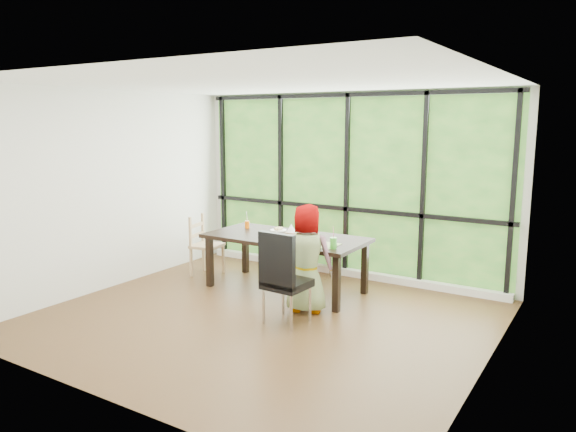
{
  "coord_description": "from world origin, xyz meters",
  "views": [
    {
      "loc": [
        3.44,
        -5.0,
        2.28
      ],
      "look_at": [
        -0.25,
        0.97,
        1.05
      ],
      "focal_mm": 33.85,
      "sensor_mm": 36.0,
      "label": 1
    }
  ],
  "objects_px": {
    "child_toddler": "(308,249)",
    "tissue_box": "(291,236)",
    "dining_table": "(286,263)",
    "plate_far": "(278,230)",
    "green_cup": "(333,243)",
    "orange_cup": "(247,224)",
    "plate_near": "(314,244)",
    "child_older": "(305,258)",
    "chair_end_beech": "(207,246)",
    "chair_interior_leather": "(287,277)",
    "chair_window_leather": "(325,238)"
  },
  "relations": [
    {
      "from": "plate_far",
      "to": "green_cup",
      "type": "relative_size",
      "value": 1.69
    },
    {
      "from": "chair_interior_leather",
      "to": "child_older",
      "type": "xyz_separation_m",
      "value": [
        -0.02,
        0.45,
        0.12
      ]
    },
    {
      "from": "chair_interior_leather",
      "to": "plate_far",
      "type": "height_order",
      "value": "chair_interior_leather"
    },
    {
      "from": "chair_interior_leather",
      "to": "green_cup",
      "type": "distance_m",
      "value": 0.81
    },
    {
      "from": "plate_near",
      "to": "green_cup",
      "type": "xyz_separation_m",
      "value": [
        0.3,
        -0.05,
        0.06
      ]
    },
    {
      "from": "chair_end_beech",
      "to": "green_cup",
      "type": "distance_m",
      "value": 2.31
    },
    {
      "from": "child_older",
      "to": "tissue_box",
      "type": "height_order",
      "value": "child_older"
    },
    {
      "from": "chair_window_leather",
      "to": "chair_end_beech",
      "type": "height_order",
      "value": "chair_window_leather"
    },
    {
      "from": "plate_far",
      "to": "tissue_box",
      "type": "height_order",
      "value": "tissue_box"
    },
    {
      "from": "chair_end_beech",
      "to": "green_cup",
      "type": "xyz_separation_m",
      "value": [
        2.26,
        -0.31,
        0.37
      ]
    },
    {
      "from": "child_toddler",
      "to": "plate_far",
      "type": "xyz_separation_m",
      "value": [
        -0.28,
        -0.37,
        0.31
      ]
    },
    {
      "from": "dining_table",
      "to": "child_toddler",
      "type": "relative_size",
      "value": 2.45
    },
    {
      "from": "green_cup",
      "to": "tissue_box",
      "type": "height_order",
      "value": "green_cup"
    },
    {
      "from": "dining_table",
      "to": "child_older",
      "type": "bearing_deg",
      "value": -42.23
    },
    {
      "from": "child_toddler",
      "to": "plate_near",
      "type": "distance_m",
      "value": 1.09
    },
    {
      "from": "child_older",
      "to": "green_cup",
      "type": "xyz_separation_m",
      "value": [
        0.24,
        0.27,
        0.16
      ]
    },
    {
      "from": "child_older",
      "to": "tissue_box",
      "type": "bearing_deg",
      "value": -59.89
    },
    {
      "from": "chair_interior_leather",
      "to": "orange_cup",
      "type": "xyz_separation_m",
      "value": [
        -1.44,
        1.22,
        0.26
      ]
    },
    {
      "from": "chair_interior_leather",
      "to": "green_cup",
      "type": "relative_size",
      "value": 7.9
    },
    {
      "from": "child_older",
      "to": "plate_far",
      "type": "xyz_separation_m",
      "value": [
        -0.92,
        0.84,
        0.1
      ]
    },
    {
      "from": "chair_end_beech",
      "to": "tissue_box",
      "type": "distance_m",
      "value": 1.62
    },
    {
      "from": "child_toddler",
      "to": "child_older",
      "type": "bearing_deg",
      "value": -52.06
    },
    {
      "from": "chair_end_beech",
      "to": "tissue_box",
      "type": "height_order",
      "value": "chair_end_beech"
    },
    {
      "from": "chair_interior_leather",
      "to": "plate_far",
      "type": "xyz_separation_m",
      "value": [
        -0.94,
        1.29,
        0.22
      ]
    },
    {
      "from": "chair_interior_leather",
      "to": "child_older",
      "type": "height_order",
      "value": "child_older"
    },
    {
      "from": "plate_far",
      "to": "orange_cup",
      "type": "xyz_separation_m",
      "value": [
        -0.49,
        -0.08,
        0.05
      ]
    },
    {
      "from": "plate_far",
      "to": "orange_cup",
      "type": "bearing_deg",
      "value": -171.26
    },
    {
      "from": "chair_end_beech",
      "to": "child_toddler",
      "type": "height_order",
      "value": "chair_end_beech"
    },
    {
      "from": "child_toddler",
      "to": "orange_cup",
      "type": "distance_m",
      "value": 0.96
    },
    {
      "from": "chair_interior_leather",
      "to": "plate_near",
      "type": "height_order",
      "value": "chair_interior_leather"
    },
    {
      "from": "orange_cup",
      "to": "chair_end_beech",
      "type": "bearing_deg",
      "value": -163.65
    },
    {
      "from": "plate_near",
      "to": "orange_cup",
      "type": "height_order",
      "value": "orange_cup"
    },
    {
      "from": "tissue_box",
      "to": "chair_end_beech",
      "type": "bearing_deg",
      "value": 174.13
    },
    {
      "from": "chair_interior_leather",
      "to": "plate_near",
      "type": "relative_size",
      "value": 4.02
    },
    {
      "from": "child_toddler",
      "to": "tissue_box",
      "type": "bearing_deg",
      "value": -66.69
    },
    {
      "from": "child_toddler",
      "to": "child_older",
      "type": "relative_size",
      "value": 0.67
    },
    {
      "from": "chair_end_beech",
      "to": "child_older",
      "type": "bearing_deg",
      "value": -116.42
    },
    {
      "from": "plate_far",
      "to": "tissue_box",
      "type": "distance_m",
      "value": 0.63
    },
    {
      "from": "chair_end_beech",
      "to": "child_toddler",
      "type": "relative_size",
      "value": 1.02
    },
    {
      "from": "tissue_box",
      "to": "dining_table",
      "type": "bearing_deg",
      "value": 139.07
    },
    {
      "from": "chair_end_beech",
      "to": "orange_cup",
      "type": "xyz_separation_m",
      "value": [
        0.61,
        0.18,
        0.35
      ]
    },
    {
      "from": "orange_cup",
      "to": "green_cup",
      "type": "bearing_deg",
      "value": -16.46
    },
    {
      "from": "child_older",
      "to": "orange_cup",
      "type": "distance_m",
      "value": 1.61
    },
    {
      "from": "plate_far",
      "to": "green_cup",
      "type": "bearing_deg",
      "value": -25.92
    },
    {
      "from": "dining_table",
      "to": "chair_window_leather",
      "type": "distance_m",
      "value": 1.07
    },
    {
      "from": "dining_table",
      "to": "tissue_box",
      "type": "distance_m",
      "value": 0.49
    },
    {
      "from": "plate_far",
      "to": "plate_near",
      "type": "distance_m",
      "value": 0.99
    },
    {
      "from": "chair_window_leather",
      "to": "child_toddler",
      "type": "xyz_separation_m",
      "value": [
        -0.05,
        -0.43,
        -0.1
      ]
    },
    {
      "from": "chair_interior_leather",
      "to": "orange_cup",
      "type": "relative_size",
      "value": 10.18
    },
    {
      "from": "child_toddler",
      "to": "tissue_box",
      "type": "height_order",
      "value": "child_toddler"
    }
  ]
}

